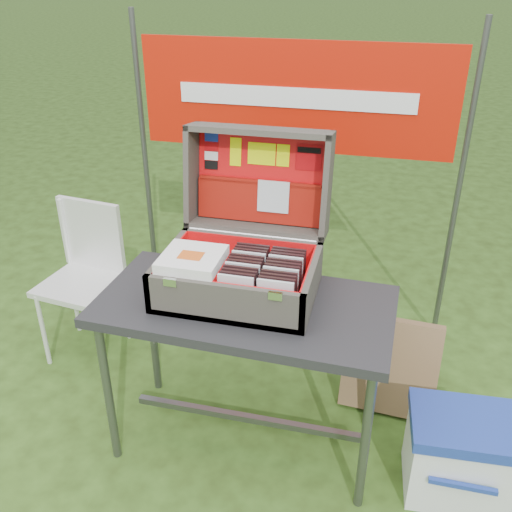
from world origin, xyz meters
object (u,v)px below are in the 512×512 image
(chair, at_px, (81,286))
(cardboard_box, at_px, (390,366))
(table, at_px, (245,374))
(suitcase, at_px, (242,222))
(cooler, at_px, (459,455))

(chair, bearing_deg, cardboard_box, 6.13)
(table, height_order, chair, chair)
(cardboard_box, bearing_deg, suitcase, -152.69)
(suitcase, height_order, cardboard_box, suitcase)
(suitcase, relative_size, chair, 0.75)
(table, xyz_separation_m, cooler, (0.89, -0.06, -0.18))
(table, bearing_deg, cooler, -1.81)
(suitcase, xyz_separation_m, cardboard_box, (0.64, 0.27, -0.79))
(suitcase, distance_m, cooler, 1.26)
(table, height_order, cooler, table)
(cardboard_box, bearing_deg, cooler, -52.23)
(table, relative_size, chair, 1.42)
(chair, bearing_deg, table, -15.22)
(suitcase, xyz_separation_m, cooler, (0.93, -0.17, -0.83))
(table, height_order, suitcase, suitcase)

